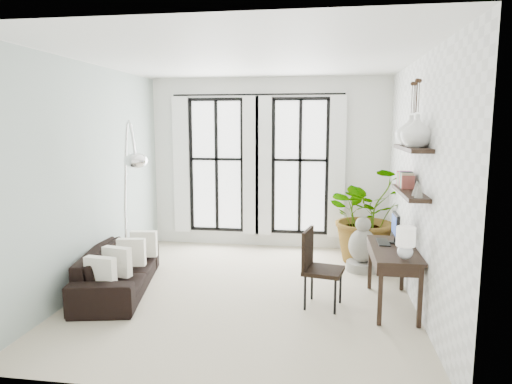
% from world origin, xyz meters
% --- Properties ---
extents(floor, '(5.00, 5.00, 0.00)m').
position_xyz_m(floor, '(0.00, 0.00, 0.00)').
color(floor, '#BBB094').
rests_on(floor, ground).
extents(ceiling, '(5.00, 5.00, 0.00)m').
position_xyz_m(ceiling, '(0.00, 0.00, 3.20)').
color(ceiling, white).
rests_on(ceiling, wall_back).
extents(wall_left, '(0.00, 5.00, 5.00)m').
position_xyz_m(wall_left, '(-2.25, 0.00, 1.60)').
color(wall_left, '#9DAFA7').
rests_on(wall_left, floor).
extents(wall_right, '(0.00, 5.00, 5.00)m').
position_xyz_m(wall_right, '(2.25, 0.00, 1.60)').
color(wall_right, white).
rests_on(wall_right, floor).
extents(wall_back, '(4.50, 0.00, 4.50)m').
position_xyz_m(wall_back, '(0.00, 2.50, 1.60)').
color(wall_back, white).
rests_on(wall_back, floor).
extents(windows, '(3.26, 0.13, 2.65)m').
position_xyz_m(windows, '(-0.20, 2.43, 1.56)').
color(windows, white).
rests_on(windows, wall_back).
extents(wall_shelves, '(0.25, 1.30, 0.60)m').
position_xyz_m(wall_shelves, '(2.11, -0.20, 1.73)').
color(wall_shelves, black).
rests_on(wall_shelves, wall_right).
extents(sofa, '(1.21, 2.19, 0.61)m').
position_xyz_m(sofa, '(-1.80, -0.22, 0.30)').
color(sofa, black).
rests_on(sofa, floor).
extents(throw_pillows, '(0.40, 1.52, 0.40)m').
position_xyz_m(throw_pillows, '(-1.70, -0.22, 0.50)').
color(throw_pillows, white).
rests_on(throw_pillows, sofa).
extents(plant, '(1.88, 1.78, 1.65)m').
position_xyz_m(plant, '(1.79, 1.74, 0.82)').
color(plant, '#2D7228').
rests_on(plant, floor).
extents(desk, '(0.56, 1.32, 1.17)m').
position_xyz_m(desk, '(1.95, -0.28, 0.73)').
color(desk, black).
rests_on(desk, floor).
extents(desk_chair, '(0.57, 0.57, 1.01)m').
position_xyz_m(desk_chair, '(0.98, -0.35, 0.58)').
color(desk_chair, black).
rests_on(desk_chair, floor).
extents(arc_lamp, '(0.74, 0.79, 2.40)m').
position_xyz_m(arc_lamp, '(-1.69, 0.05, 1.79)').
color(arc_lamp, silver).
rests_on(arc_lamp, floor).
extents(buddha, '(0.49, 0.49, 0.88)m').
position_xyz_m(buddha, '(1.68, 1.20, 0.37)').
color(buddha, gray).
rests_on(buddha, floor).
extents(vase_a, '(0.37, 0.37, 0.38)m').
position_xyz_m(vase_a, '(2.11, -0.48, 2.27)').
color(vase_a, white).
rests_on(vase_a, shelf_upper).
extents(vase_b, '(0.37, 0.37, 0.38)m').
position_xyz_m(vase_b, '(2.11, -0.08, 2.27)').
color(vase_b, white).
rests_on(vase_b, shelf_upper).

